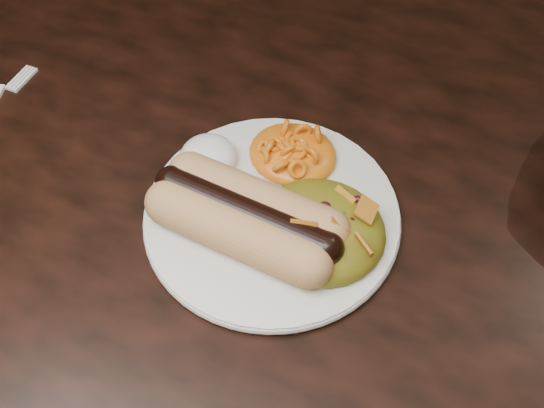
% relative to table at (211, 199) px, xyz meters
% --- Properties ---
extents(floor, '(4.00, 4.00, 0.00)m').
position_rel_table_xyz_m(floor, '(0.00, 0.00, -0.66)').
color(floor, '#4F3417').
rests_on(floor, ground).
extents(table, '(1.60, 0.90, 0.75)m').
position_rel_table_xyz_m(table, '(0.00, 0.00, 0.00)').
color(table, black).
rests_on(table, floor).
extents(plate, '(0.25, 0.25, 0.01)m').
position_rel_table_xyz_m(plate, '(0.09, -0.06, 0.10)').
color(plate, silver).
rests_on(plate, table).
extents(hotdog, '(0.14, 0.08, 0.04)m').
position_rel_table_xyz_m(hotdog, '(0.08, -0.08, 0.12)').
color(hotdog, tan).
rests_on(hotdog, plate).
extents(mac_and_cheese, '(0.10, 0.09, 0.03)m').
position_rel_table_xyz_m(mac_and_cheese, '(0.09, 0.01, 0.12)').
color(mac_and_cheese, orange).
rests_on(mac_and_cheese, plate).
extents(sour_cream, '(0.05, 0.05, 0.03)m').
position_rel_table_xyz_m(sour_cream, '(0.02, -0.03, 0.12)').
color(sour_cream, white).
rests_on(sour_cream, plate).
extents(taco_salad, '(0.11, 0.10, 0.05)m').
position_rel_table_xyz_m(taco_salad, '(0.14, -0.06, 0.12)').
color(taco_salad, '#9F5B18').
rests_on(taco_salad, plate).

